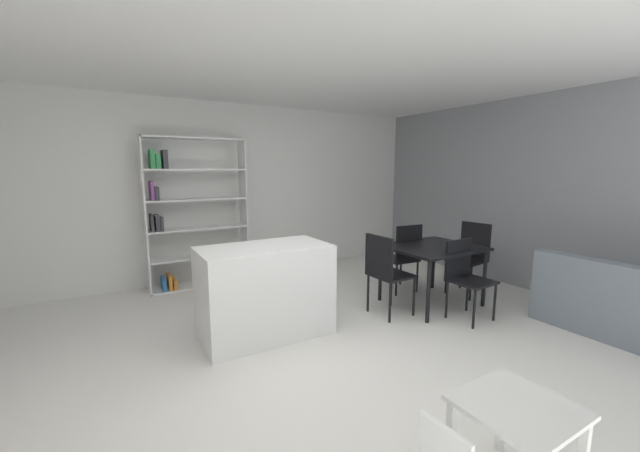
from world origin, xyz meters
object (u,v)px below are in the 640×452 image
(open_bookshelf, at_px, (188,212))
(child_table, at_px, (517,421))
(dining_chair_window_side, at_px, (471,252))
(dining_table, at_px, (432,252))
(dining_chair_far, at_px, (404,253))
(kitchen_island, at_px, (265,291))
(dining_chair_near, at_px, (465,272))
(dining_chair_island_side, at_px, (385,268))

(open_bookshelf, bearing_deg, child_table, -80.68)
(open_bookshelf, relative_size, dining_chair_window_side, 2.19)
(dining_table, relative_size, dining_chair_far, 1.15)
(kitchen_island, distance_m, child_table, 2.44)
(kitchen_island, xyz_separation_m, dining_chair_far, (2.13, 0.25, 0.09))
(open_bookshelf, distance_m, dining_chair_far, 3.06)
(child_table, distance_m, dining_chair_near, 2.42)
(dining_chair_far, bearing_deg, kitchen_island, 11.54)
(kitchen_island, height_order, dining_chair_near, kitchen_island)
(kitchen_island, relative_size, dining_table, 1.18)
(open_bookshelf, relative_size, dining_chair_island_side, 2.22)
(kitchen_island, relative_size, dining_chair_far, 1.35)
(dining_chair_near, height_order, dining_chair_window_side, dining_chair_window_side)
(dining_table, bearing_deg, dining_chair_far, 91.02)
(dining_chair_far, bearing_deg, dining_chair_window_side, 153.26)
(open_bookshelf, xyz_separation_m, dining_chair_island_side, (1.70, -2.23, -0.52))
(dining_chair_near, distance_m, dining_chair_window_side, 0.92)
(dining_chair_island_side, bearing_deg, dining_chair_near, -124.07)
(open_bookshelf, bearing_deg, dining_chair_window_side, -34.52)
(child_table, bearing_deg, dining_chair_island_side, 65.75)
(kitchen_island, bearing_deg, open_bookshelf, 99.43)
(child_table, distance_m, dining_table, 2.80)
(dining_table, height_order, dining_chair_island_side, dining_chair_island_side)
(child_table, height_order, dining_table, dining_table)
(open_bookshelf, distance_m, dining_chair_island_side, 2.85)
(kitchen_island, xyz_separation_m, open_bookshelf, (-0.33, 1.99, 0.62))
(open_bookshelf, relative_size, dining_table, 1.94)
(kitchen_island, distance_m, open_bookshelf, 2.11)
(dining_chair_near, distance_m, dining_chair_island_side, 0.91)
(dining_chair_near, xyz_separation_m, dining_chair_island_side, (-0.76, 0.49, 0.03))
(kitchen_island, relative_size, dining_chair_near, 1.44)
(dining_chair_island_side, bearing_deg, kitchen_island, 78.80)
(open_bookshelf, relative_size, child_table, 3.92)
(dining_chair_near, relative_size, dining_chair_far, 0.94)
(dining_chair_window_side, relative_size, dining_chair_island_side, 1.02)
(kitchen_island, height_order, dining_chair_window_side, dining_chair_window_side)
(open_bookshelf, height_order, dining_chair_island_side, open_bookshelf)
(open_bookshelf, relative_size, dining_chair_near, 2.37)
(kitchen_island, xyz_separation_m, dining_chair_island_side, (1.37, -0.24, 0.10))
(dining_chair_near, bearing_deg, dining_chair_island_side, 144.37)
(dining_chair_window_side, bearing_deg, kitchen_island, -101.31)
(open_bookshelf, relative_size, dining_chair_far, 2.22)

